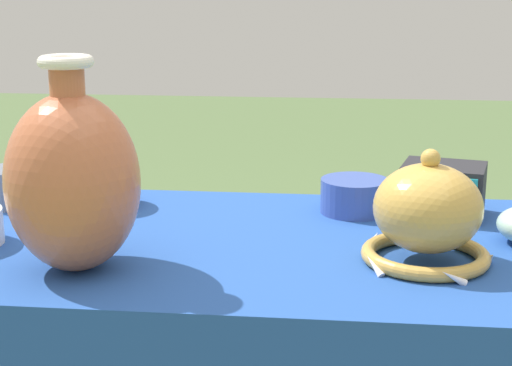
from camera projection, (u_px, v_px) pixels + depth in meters
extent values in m
cube|color=olive|center=(258.00, 252.00, 1.28)|extent=(1.17, 0.57, 0.03)
cube|color=#234C9E|center=(258.00, 242.00, 1.28)|extent=(1.19, 0.59, 0.01)
ellipsoid|color=#BC6642|center=(73.00, 183.00, 1.12)|extent=(0.19, 0.19, 0.26)
cylinder|color=#BC6642|center=(67.00, 79.00, 1.08)|extent=(0.05, 0.05, 0.05)
torus|color=white|center=(66.00, 61.00, 1.08)|extent=(0.08, 0.08, 0.02)
torus|color=gold|center=(425.00, 255.00, 1.18)|extent=(0.19, 0.19, 0.02)
ellipsoid|color=gold|center=(428.00, 208.00, 1.16)|extent=(0.16, 0.16, 0.13)
sphere|color=gold|center=(431.00, 159.00, 1.14)|extent=(0.03, 0.03, 0.03)
cone|color=white|center=(491.00, 257.00, 1.17)|extent=(0.01, 0.04, 0.03)
cone|color=white|center=(438.00, 236.00, 1.26)|extent=(0.04, 0.02, 0.03)
cone|color=white|center=(372.00, 241.00, 1.24)|extent=(0.03, 0.04, 0.03)
cone|color=white|center=(374.00, 266.00, 1.13)|extent=(0.03, 0.04, 0.03)
cone|color=white|center=(454.00, 278.00, 1.09)|extent=(0.04, 0.02, 0.03)
cube|color=#232328|center=(443.00, 190.00, 1.41)|extent=(0.17, 0.14, 0.09)
cube|color=teal|center=(439.00, 198.00, 1.36)|extent=(0.12, 0.03, 0.08)
ellipsoid|color=#D19399|center=(104.00, 182.00, 1.46)|extent=(0.13, 0.13, 0.09)
cylinder|color=#D19399|center=(102.00, 155.00, 1.45)|extent=(0.05, 0.05, 0.02)
cylinder|color=slate|center=(9.00, 187.00, 1.47)|extent=(0.10, 0.10, 0.07)
cylinder|color=#3851A8|center=(354.00, 196.00, 1.43)|extent=(0.12, 0.12, 0.06)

